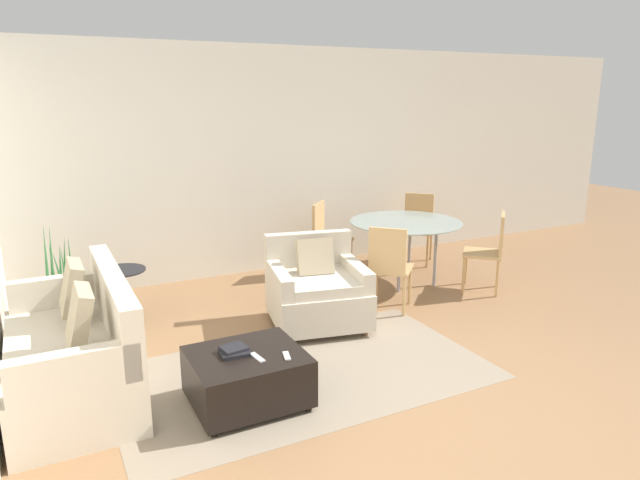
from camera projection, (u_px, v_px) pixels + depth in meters
name	position (u px, v px, depth m)	size (l,w,h in m)	color
ground_plane	(437.00, 392.00, 4.28)	(20.00, 20.00, 0.00)	#936B47
wall_back	(261.00, 161.00, 6.99)	(12.00, 0.06, 2.75)	silver
area_rug	(303.00, 373.00, 4.58)	(2.94, 1.68, 0.01)	gray
couch	(77.00, 352.00, 4.23)	(0.84, 1.75, 0.90)	beige
armchair	(317.00, 290.00, 5.49)	(1.03, 1.04, 0.84)	beige
ottoman	(247.00, 376.00, 4.09)	(0.79, 0.69, 0.39)	black
book_stack	(234.00, 351.00, 4.04)	(0.21, 0.20, 0.05)	black
tv_remote_primary	(287.00, 356.00, 4.00)	(0.07, 0.14, 0.01)	#B7B7BC
tv_remote_secondary	(257.00, 357.00, 3.98)	(0.06, 0.17, 0.01)	#B7B7BC
potted_plant	(64.00, 307.00, 5.43)	(0.42, 0.42, 1.02)	#333338
side_table	(123.00, 284.00, 5.64)	(0.46, 0.46, 0.50)	black
dining_table	(406.00, 227.00, 6.62)	(1.30, 1.30, 0.74)	#8C9E99
dining_chair_near_left	(389.00, 263.00, 5.77)	(0.59, 0.59, 0.90)	tan
dining_chair_near_right	(491.00, 247.00, 6.38)	(0.59, 0.59, 0.90)	tan
dining_chair_far_left	(326.00, 234.00, 6.95)	(0.59, 0.59, 0.90)	tan
dining_chair_far_right	(417.00, 223.00, 7.56)	(0.59, 0.59, 0.90)	tan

